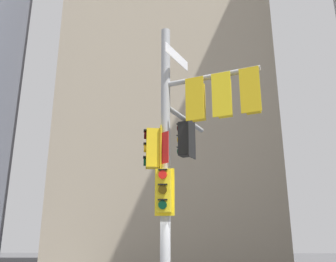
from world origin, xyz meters
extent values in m
cube|color=tan|center=(-0.79, 20.47, 20.55)|extent=(14.79, 14.79, 41.10)
cylinder|color=#9EA0A3|center=(0.00, 0.00, 3.88)|extent=(0.25, 0.25, 7.76)
cylinder|color=#9EA0A3|center=(1.18, -0.45, 6.09)|extent=(2.40, 1.03, 0.14)
cylinder|color=#9EA0A3|center=(0.52, 1.12, 5.47)|extent=(1.17, 2.30, 0.14)
cube|color=gold|center=(0.75, -0.49, 5.49)|extent=(0.46, 0.20, 1.14)
cube|color=gold|center=(0.82, -0.32, 5.49)|extent=(0.44, 0.44, 1.00)
cylinder|color=#360605|center=(0.89, -0.13, 5.84)|extent=(0.21, 0.13, 0.20)
cube|color=black|center=(0.90, -0.12, 5.96)|extent=(0.23, 0.15, 0.02)
cylinder|color=#3C2C06|center=(0.89, -0.13, 5.49)|extent=(0.21, 0.13, 0.20)
cube|color=black|center=(0.90, -0.12, 5.61)|extent=(0.23, 0.15, 0.02)
cylinder|color=#19C672|center=(0.89, -0.13, 5.14)|extent=(0.21, 0.13, 0.20)
cube|color=black|center=(0.90, -0.12, 5.26)|extent=(0.23, 0.15, 0.02)
cube|color=yellow|center=(1.40, -0.74, 5.49)|extent=(0.46, 0.20, 1.14)
cube|color=yellow|center=(1.47, -0.56, 5.49)|extent=(0.44, 0.44, 1.00)
cylinder|color=#360605|center=(1.54, -0.38, 5.84)|extent=(0.21, 0.13, 0.20)
cube|color=black|center=(1.54, -0.37, 5.96)|extent=(0.23, 0.15, 0.02)
cylinder|color=#3C2C06|center=(1.54, -0.38, 5.49)|extent=(0.21, 0.13, 0.20)
cube|color=black|center=(1.54, -0.37, 5.61)|extent=(0.23, 0.15, 0.02)
cylinder|color=#19C672|center=(1.54, -0.38, 5.14)|extent=(0.21, 0.13, 0.20)
cube|color=black|center=(1.54, -0.37, 5.26)|extent=(0.23, 0.15, 0.02)
cube|color=gold|center=(2.05, -0.99, 5.49)|extent=(0.46, 0.20, 1.14)
cube|color=gold|center=(2.12, -0.81, 5.49)|extent=(0.44, 0.44, 1.00)
cylinder|color=#360605|center=(2.19, -0.62, 5.84)|extent=(0.21, 0.13, 0.20)
cube|color=black|center=(2.19, -0.62, 5.96)|extent=(0.23, 0.15, 0.02)
cylinder|color=yellow|center=(2.19, -0.62, 5.49)|extent=(0.21, 0.13, 0.20)
cube|color=black|center=(2.19, -0.62, 5.61)|extent=(0.23, 0.15, 0.02)
cylinder|color=#06311C|center=(2.19, -0.62, 5.14)|extent=(0.21, 0.13, 0.20)
cube|color=black|center=(2.19, -0.62, 5.26)|extent=(0.23, 0.15, 0.02)
cube|color=black|center=(0.69, 1.04, 4.87)|extent=(0.23, 0.45, 1.14)
cube|color=black|center=(0.52, 1.12, 4.87)|extent=(0.45, 0.45, 1.00)
cylinder|color=#360605|center=(0.34, 1.20, 5.22)|extent=(0.14, 0.21, 0.20)
cube|color=black|center=(0.33, 1.21, 5.34)|extent=(0.16, 0.23, 0.02)
cylinder|color=yellow|center=(0.34, 1.20, 4.87)|extent=(0.14, 0.21, 0.20)
cube|color=black|center=(0.33, 1.21, 4.99)|extent=(0.16, 0.23, 0.02)
cylinder|color=#06311C|center=(0.34, 1.20, 4.52)|extent=(0.14, 0.21, 0.20)
cube|color=black|center=(0.33, 1.21, 4.64)|extent=(0.16, 0.23, 0.02)
cube|color=gold|center=(-0.13, -0.02, 4.31)|extent=(0.10, 0.48, 1.14)
cube|color=gold|center=(-0.32, -0.05, 4.31)|extent=(0.39, 0.39, 1.00)
cylinder|color=#360605|center=(-0.52, -0.08, 4.66)|extent=(0.09, 0.21, 0.20)
cube|color=black|center=(-0.52, -0.08, 4.78)|extent=(0.10, 0.23, 0.02)
cylinder|color=yellow|center=(-0.52, -0.08, 4.31)|extent=(0.09, 0.21, 0.20)
cube|color=black|center=(-0.52, -0.08, 4.43)|extent=(0.10, 0.23, 0.02)
cylinder|color=#06311C|center=(-0.52, -0.08, 3.96)|extent=(0.09, 0.21, 0.20)
cube|color=black|center=(-0.52, -0.08, 4.08)|extent=(0.10, 0.23, 0.02)
cube|color=yellow|center=(-0.01, -0.13, 3.20)|extent=(0.48, 0.06, 1.14)
cube|color=yellow|center=(-0.02, -0.32, 3.20)|extent=(0.36, 0.36, 1.00)
cylinder|color=red|center=(-0.04, -0.52, 3.55)|extent=(0.20, 0.07, 0.20)
cube|color=black|center=(-0.04, -0.53, 3.67)|extent=(0.22, 0.09, 0.02)
cylinder|color=#3C2C06|center=(-0.04, -0.52, 3.20)|extent=(0.20, 0.07, 0.20)
cube|color=black|center=(-0.04, -0.53, 3.32)|extent=(0.22, 0.09, 0.02)
cylinder|color=#06311C|center=(-0.04, -0.52, 2.85)|extent=(0.20, 0.07, 0.20)
cube|color=black|center=(-0.04, -0.53, 2.97)|extent=(0.22, 0.09, 0.02)
cube|color=white|center=(0.31, -0.15, 6.84)|extent=(0.59, 1.17, 0.28)
cube|color=#19479E|center=(0.31, -0.15, 6.84)|extent=(0.56, 1.13, 0.24)
cube|color=red|center=(-0.15, -0.16, 4.27)|extent=(0.49, 0.44, 0.80)
cube|color=white|center=(-0.15, -0.16, 4.27)|extent=(0.46, 0.41, 0.76)
camera|label=1|loc=(0.48, -8.94, 2.06)|focal=38.71mm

